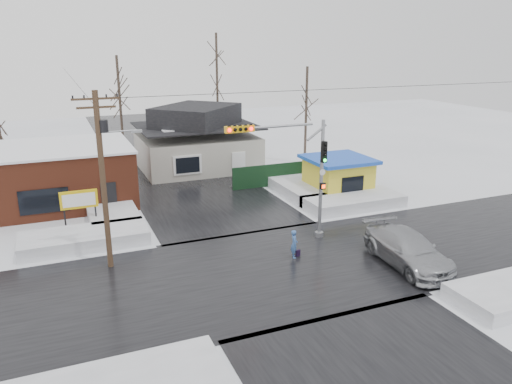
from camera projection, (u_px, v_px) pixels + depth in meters
name	position (u px, v px, depth m)	size (l,w,h in m)	color
ground	(280.00, 268.00, 25.63)	(120.00, 120.00, 0.00)	white
road_ns	(280.00, 268.00, 25.63)	(10.00, 120.00, 0.02)	black
road_ew	(280.00, 268.00, 25.63)	(120.00, 10.00, 0.02)	black
snowbank_nw	(85.00, 238.00, 28.42)	(7.00, 3.00, 0.80)	white
snowbank_ne	(353.00, 201.00, 35.00)	(7.00, 3.00, 0.80)	white
snowbank_nside_w	(110.00, 208.00, 33.57)	(3.00, 8.00, 0.80)	white
snowbank_nside_e	(296.00, 186.00, 38.69)	(3.00, 8.00, 0.80)	white
traffic_signal	(298.00, 165.00, 27.83)	(6.05, 0.68, 7.00)	gray
utility_pole	(104.00, 171.00, 24.35)	(3.15, 0.44, 9.00)	#382619
brick_building	(43.00, 176.00, 35.16)	(12.20, 8.20, 4.12)	brown
marquee_sign	(79.00, 201.00, 30.18)	(2.20, 0.21, 2.55)	black
house	(197.00, 140.00, 45.06)	(10.40, 8.40, 5.76)	beige
kiosk	(338.00, 176.00, 37.52)	(4.60, 4.60, 2.88)	yellow
fence	(279.00, 174.00, 40.13)	(8.00, 0.12, 1.80)	black
tree_far_left	(118.00, 79.00, 44.86)	(3.00, 3.00, 10.00)	#332821
tree_far_mid	(217.00, 58.00, 49.82)	(3.00, 3.00, 12.00)	#332821
tree_far_right	(307.00, 87.00, 45.63)	(3.00, 3.00, 9.00)	#332821
pedestrian	(294.00, 244.00, 26.66)	(0.57, 0.37, 1.55)	#3D66AC
car	(408.00, 250.00, 25.74)	(2.41, 5.93, 1.72)	#A3A5AA
shopping_bag	(298.00, 253.00, 26.97)	(0.28, 0.12, 0.35)	black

